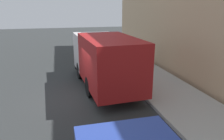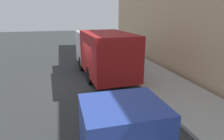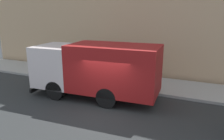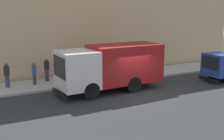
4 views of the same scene
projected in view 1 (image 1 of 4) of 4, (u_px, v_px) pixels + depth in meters
The scene contains 7 objects.
ground at pixel (85, 97), 11.57m from camera, with size 80.00×80.00×0.00m, color #2D2F30.
sidewalk at pixel (163, 88), 12.64m from camera, with size 3.33×30.00×0.16m, color #A9AAA5.
large_utility_truck at pixel (104, 58), 12.52m from camera, with size 3.01×7.48×3.14m.
pedestrian_walking at pixel (145, 54), 16.88m from camera, with size 0.42×0.42×1.73m.
pedestrian_standing at pixel (127, 48), 19.46m from camera, with size 0.45×0.45×1.74m.
pedestrian_third at pixel (133, 53), 17.73m from camera, with size 0.35×0.35×1.62m.
street_sign_post at pixel (143, 63), 12.39m from camera, with size 0.44×0.08×2.32m.
Camera 1 is at (-1.18, -10.71, 4.69)m, focal length 34.37 mm.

